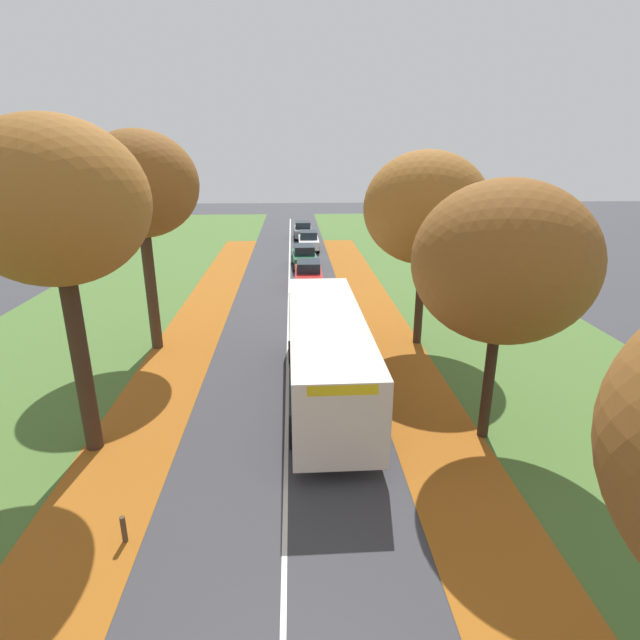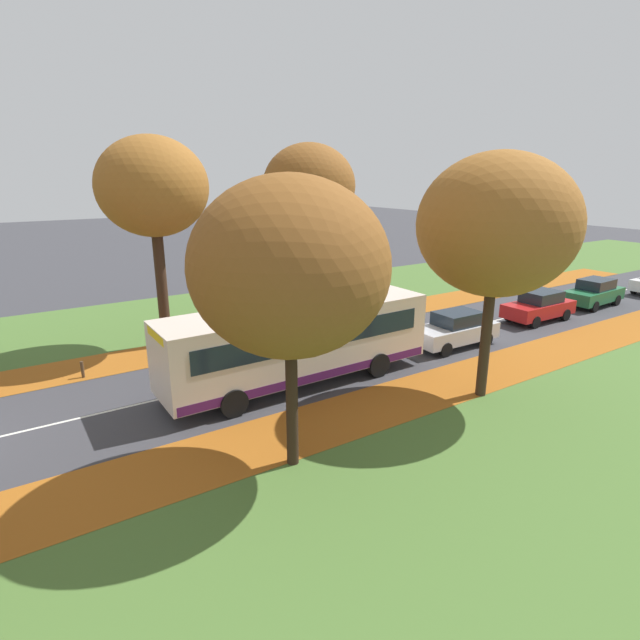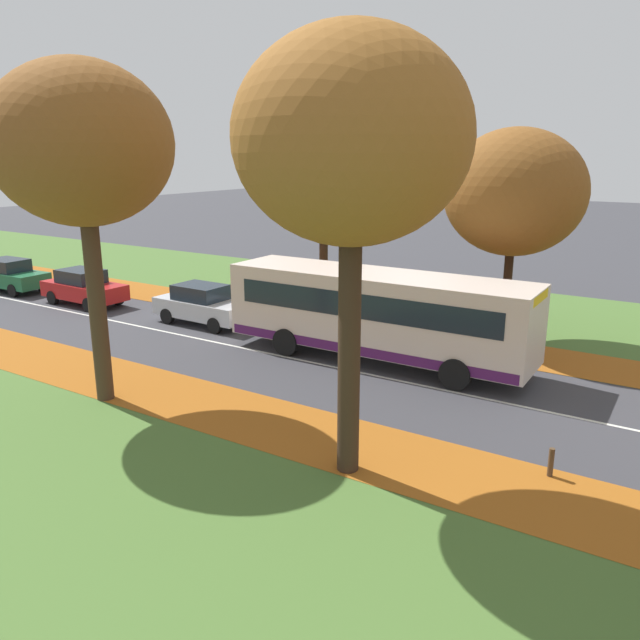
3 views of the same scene
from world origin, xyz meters
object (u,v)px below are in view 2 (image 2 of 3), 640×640
bollard_third (82,370)px  tree_right_mid (497,226)px  car_silver_lead (455,329)px  tree_left_mid (309,187)px  tree_right_near (290,268)px  bus (299,340)px  car_red_following (539,306)px  car_green_third_in_line (594,293)px  tree_left_near (153,188)px

bollard_third → tree_right_mid: bearing=51.2°
car_silver_lead → tree_left_mid: bearing=-157.3°
tree_left_mid → bollard_third: (2.23, -11.76, -6.63)m
tree_right_near → tree_right_mid: bearing=91.1°
tree_right_mid → bollard_third: size_ratio=12.60×
bollard_third → bus: size_ratio=0.06×
tree_left_mid → car_red_following: tree_left_mid is taller
bollard_third → car_silver_lead: 15.80m
car_silver_lead → car_green_third_in_line: bearing=92.6°
tree_right_near → tree_right_mid: (-0.15, 7.85, 0.58)m
tree_right_near → bollard_third: 11.53m
bollard_third → bus: 8.54m
tree_left_mid → tree_left_near: bearing=-88.9°
tree_right_near → bus: (-4.62, 2.93, -3.72)m
tree_left_near → car_silver_lead: 14.63m
tree_left_near → tree_left_mid: bearing=91.1°
tree_left_near → tree_right_near: (11.66, 0.01, -1.61)m
bus → car_red_following: size_ratio=2.47×
car_red_following → bus: bearing=-89.4°
tree_left_near → tree_right_mid: tree_left_near is taller
tree_right_mid → car_green_third_in_line: 17.20m
tree_right_near → car_red_following: bearing=104.9°
tree_right_mid → tree_left_mid: bearing=179.9°
car_red_following → car_green_third_in_line: 5.59m
tree_left_near → car_green_third_in_line: (6.75, 23.55, -6.22)m
tree_right_mid → car_green_third_in_line: size_ratio=1.96×
bus → car_green_third_in_line: bus is taller
car_silver_lead → tree_right_near: bearing=-68.5°
tree_left_near → car_red_following: (6.89, 17.96, -6.22)m
bus → car_silver_lead: bearing=88.0°
car_silver_lead → car_green_third_in_line: size_ratio=0.99×
tree_right_mid → car_green_third_in_line: bearing=106.9°
bollard_third → car_red_following: 22.36m
tree_right_mid → bus: tree_right_mid is taller
tree_right_mid → bollard_third: 16.09m
tree_right_near → car_red_following: (-4.77, 17.95, -4.61)m
bus → car_red_following: bearing=90.6°
bus → car_silver_lead: 8.14m
bollard_third → bus: bearing=53.9°
tree_right_mid → car_silver_lead: size_ratio=1.98×
tree_left_near → bus: 9.31m
tree_left_mid → car_red_following: 13.75m
tree_left_mid → car_silver_lead: tree_left_mid is taller
tree_right_near → car_silver_lead: 12.71m
tree_left_near → car_green_third_in_line: tree_left_near is taller
tree_left_mid → tree_right_near: tree_left_mid is taller
tree_left_near → bus: bearing=22.7°
bollard_third → car_silver_lead: car_silver_lead is taller
car_silver_lead → car_red_following: size_ratio=1.00×
car_red_following → car_green_third_in_line: same height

